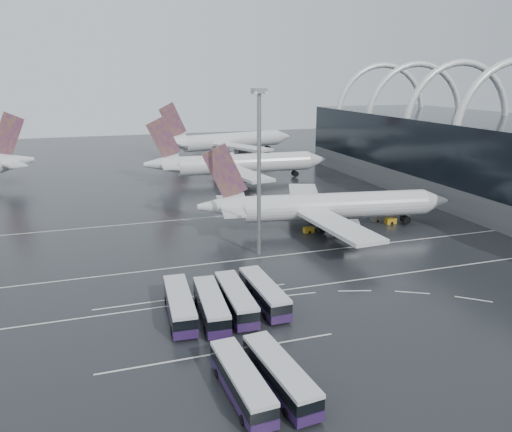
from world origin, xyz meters
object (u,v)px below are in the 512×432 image
object	(u,v)px
airliner_gate_c	(226,142)
floodlight_mast	(259,153)
bus_row_near_a	(180,304)
gse_cart_belly_b	(376,219)
bus_row_near_d	(264,293)
airliner_gate_b	(236,164)
bus_row_near_b	(211,305)
bus_row_far_c	(280,374)
airliner_main	(323,207)
gse_cart_belly_e	(336,208)
gse_cart_belly_c	(309,230)
bus_row_near_c	(236,299)
gse_cart_belly_a	(390,221)
bus_row_far_b	(242,381)
gse_cart_belly_d	(407,218)

from	to	relation	value
airliner_gate_c	floodlight_mast	xyz separation A→B (m)	(-23.97, -113.19, 12.72)
bus_row_near_a	gse_cart_belly_b	xyz separation A→B (m)	(48.41, 31.21, -1.24)
bus_row_near_d	floodlight_mast	bearing A→B (deg)	-18.15
airliner_gate_b	bus_row_near_b	world-z (taller)	airliner_gate_b
floodlight_mast	bus_row_near_b	bearing A→B (deg)	-122.99
bus_row_near_d	bus_row_far_c	size ratio (longest dim) A/B	1.02
airliner_main	airliner_gate_c	world-z (taller)	airliner_gate_c
bus_row_near_b	gse_cart_belly_b	distance (m)	55.17
airliner_gate_c	gse_cart_belly_e	size ratio (longest dim) A/B	25.00
airliner_gate_b	floodlight_mast	xyz separation A→B (m)	(-13.91, -63.65, 13.16)
gse_cart_belly_c	bus_row_near_d	bearing A→B (deg)	-124.40
airliner_main	bus_row_far_c	bearing A→B (deg)	-111.34
airliner_main	bus_row_near_a	world-z (taller)	airliner_main
bus_row_near_c	floodlight_mast	distance (m)	27.75
airliner_main	airliner_gate_c	bearing A→B (deg)	94.97
bus_row_near_c	gse_cart_belly_a	xyz separation A→B (m)	(42.92, 29.36, -1.16)
bus_row_far_c	gse_cart_belly_b	bearing A→B (deg)	-45.13
gse_cart_belly_c	gse_cart_belly_e	distance (m)	19.16
airliner_gate_b	airliner_gate_c	world-z (taller)	airliner_gate_c
bus_row_near_b	gse_cart_belly_e	bearing A→B (deg)	-38.97
airliner_gate_b	bus_row_near_a	distance (m)	89.00
airliner_gate_c	gse_cart_belly_b	world-z (taller)	airliner_gate_c
bus_row_near_a	bus_row_near_d	distance (m)	11.70
gse_cart_belly_b	bus_row_near_a	bearing A→B (deg)	-147.20
bus_row_near_b	gse_cart_belly_b	world-z (taller)	bus_row_near_b
gse_cart_belly_a	gse_cart_belly_b	world-z (taller)	gse_cart_belly_a
gse_cart_belly_e	airliner_gate_c	bearing A→B (deg)	91.80
airliner_gate_c	bus_row_near_c	xyz separation A→B (m)	(-33.97, -133.32, -3.54)
gse_cart_belly_e	bus_row_near_d	bearing A→B (deg)	-127.71
bus_row_far_b	gse_cart_belly_e	xyz separation A→B (m)	(41.38, 60.93, -1.03)
bus_row_far_b	gse_cart_belly_b	bearing A→B (deg)	-45.54
floodlight_mast	gse_cart_belly_c	size ratio (longest dim) A/B	13.95
airliner_main	bus_row_near_d	size ratio (longest dim) A/B	4.05
bus_row_near_d	bus_row_far_b	world-z (taller)	bus_row_near_d
gse_cart_belly_a	airliner_main	bearing A→B (deg)	174.27
bus_row_near_d	gse_cart_belly_c	xyz separation A→B (m)	(19.39, 28.32, -1.22)
bus_row_far_c	gse_cart_belly_c	world-z (taller)	bus_row_far_c
bus_row_far_c	floodlight_mast	xyz separation A→B (m)	(10.58, 38.40, 16.33)
airliner_main	gse_cart_belly_c	xyz separation A→B (m)	(-4.04, -1.95, -3.99)
bus_row_far_b	gse_cart_belly_b	world-z (taller)	bus_row_far_b
gse_cart_belly_a	bus_row_near_c	bearing A→B (deg)	-145.62
bus_row_near_a	gse_cart_belly_e	world-z (taller)	bus_row_near_a
bus_row_near_c	gse_cart_belly_a	distance (m)	52.02
bus_row_near_d	airliner_gate_b	bearing A→B (deg)	-14.93
airliner_main	airliner_gate_b	xyz separation A→B (m)	(-3.71, 52.88, 0.35)
gse_cart_belly_d	gse_cart_belly_e	distance (m)	16.48
bus_row_near_d	gse_cart_belly_c	distance (m)	34.34
gse_cart_belly_e	airliner_gate_b	bearing A→B (deg)	107.48
bus_row_far_b	gse_cart_belly_c	xyz separation A→B (m)	(28.16, 47.07, -1.12)
bus_row_near_b	airliner_main	bearing A→B (deg)	-40.72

